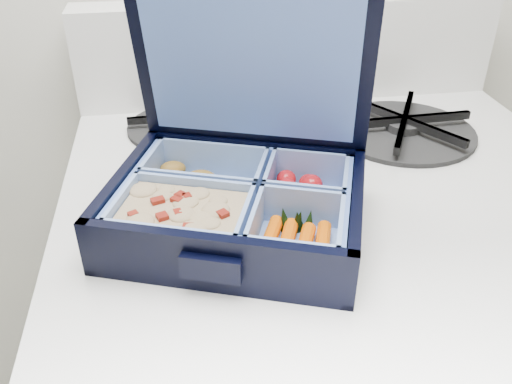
{
  "coord_description": "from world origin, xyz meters",
  "views": [
    {
      "loc": [
        0.41,
        1.15,
        1.3
      ],
      "look_at": [
        0.49,
        1.61,
        1.0
      ],
      "focal_mm": 38.0,
      "sensor_mm": 36.0,
      "label": 1
    }
  ],
  "objects": [
    {
      "name": "fork",
      "position": [
        0.53,
        1.73,
        0.96
      ],
      "size": [
        0.13,
        0.14,
        0.01
      ],
      "primitive_type": null,
      "rotation": [
        0.0,
        0.0,
        -0.77
      ],
      "color": "silver",
      "rests_on": "stove"
    },
    {
      "name": "bento_box",
      "position": [
        0.46,
        1.6,
        0.99
      ],
      "size": [
        0.3,
        0.27,
        0.06
      ],
      "primitive_type": null,
      "rotation": [
        0.0,
        0.0,
        -0.35
      ],
      "color": "black",
      "rests_on": "stove"
    },
    {
      "name": "burner_grate",
      "position": [
        0.72,
        1.79,
        0.97
      ],
      "size": [
        0.21,
        0.21,
        0.03
      ],
      "primitive_type": "cylinder",
      "rotation": [
        0.0,
        0.0,
        0.04
      ],
      "color": "black",
      "rests_on": "stove"
    },
    {
      "name": "burner_grate_rear",
      "position": [
        0.42,
        1.85,
        0.97
      ],
      "size": [
        0.16,
        0.16,
        0.02
      ],
      "primitive_type": "cylinder",
      "rotation": [
        0.0,
        0.0,
        0.0
      ],
      "color": "black",
      "rests_on": "stove"
    }
  ]
}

